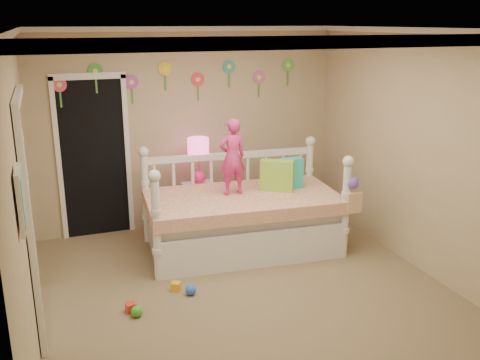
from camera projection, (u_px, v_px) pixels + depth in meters
name	position (u px, v px, depth m)	size (l,w,h in m)	color
floor	(251.00, 297.00, 5.36)	(4.00, 4.50, 0.01)	#7F684C
ceiling	(253.00, 29.00, 4.62)	(4.00, 4.50, 0.01)	white
back_wall	(190.00, 129.00, 7.01)	(4.00, 0.01, 2.60)	tan
left_wall	(23.00, 196.00, 4.33)	(0.01, 4.50, 2.60)	tan
right_wall	(427.00, 155.00, 5.65)	(0.01, 4.50, 2.60)	tan
crown_molding	(253.00, 32.00, 4.62)	(4.00, 4.50, 0.06)	white
daybed	(242.00, 200.00, 6.33)	(2.29, 1.23, 1.24)	white
pillow_turquoise	(288.00, 174.00, 6.48)	(0.37, 0.13, 0.37)	#26A8BE
pillow_lime	(277.00, 176.00, 6.41)	(0.39, 0.15, 0.37)	#92CB3E
child	(232.00, 157.00, 6.20)	(0.33, 0.22, 0.91)	#E03283
nightstand	(200.00, 207.00, 6.95)	(0.39, 0.30, 0.66)	white
table_lamp	(198.00, 154.00, 6.74)	(0.27, 0.27, 0.60)	#F52076
closet_doorway	(94.00, 157.00, 6.66)	(0.90, 0.04, 2.07)	black
flower_decals	(182.00, 80.00, 6.79)	(3.40, 0.02, 0.50)	#B2668C
mirror_closet	(32.00, 212.00, 4.68)	(0.07, 1.30, 2.10)	white
wall_picture	(21.00, 200.00, 3.46)	(0.05, 0.34, 0.42)	white
hanging_bag	(352.00, 196.00, 6.06)	(0.20, 0.16, 0.36)	beige
toy_scatter	(157.00, 307.00, 5.07)	(0.80, 1.30, 0.11)	#996666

